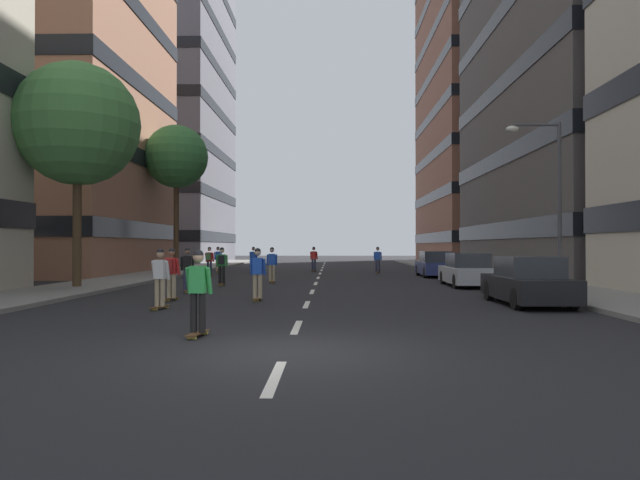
% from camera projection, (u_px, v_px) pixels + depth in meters
% --- Properties ---
extents(ground_plane, '(141.41, 141.41, 0.00)m').
position_uv_depth(ground_plane, '(318.00, 277.00, 33.65)').
color(ground_plane, black).
extents(sidewalk_left, '(3.67, 64.81, 0.14)m').
position_uv_depth(sidewalk_left, '(164.00, 273.00, 36.81)').
color(sidewalk_left, gray).
rests_on(sidewalk_left, ground_plane).
extents(sidewalk_right, '(3.67, 64.81, 0.14)m').
position_uv_depth(sidewalk_right, '(477.00, 274.00, 36.39)').
color(sidewalk_right, gray).
rests_on(sidewalk_right, ground_plane).
extents(lane_markings, '(0.16, 57.20, 0.01)m').
position_uv_depth(lane_markings, '(319.00, 275.00, 35.58)').
color(lane_markings, silver).
rests_on(lane_markings, ground_plane).
extents(building_left_mid, '(14.81, 16.43, 23.97)m').
position_uv_depth(building_left_mid, '(35.00, 93.00, 38.57)').
color(building_left_mid, '#9E6B51').
rests_on(building_left_mid, ground_plane).
extents(building_left_far, '(14.81, 20.00, 37.18)m').
position_uv_depth(building_left_far, '(156.00, 97.00, 65.04)').
color(building_left_far, slate).
rests_on(building_left_far, ground_plane).
extents(building_right_far, '(14.81, 23.21, 36.05)m').
position_uv_depth(building_right_far, '(496.00, 100.00, 64.22)').
color(building_right_far, brown).
rests_on(building_right_far, ground_plane).
extents(parked_car_near, '(1.82, 4.40, 1.52)m').
position_uv_depth(parked_car_near, '(528.00, 283.00, 18.00)').
color(parked_car_near, black).
rests_on(parked_car_near, ground_plane).
extents(parked_car_mid, '(1.82, 4.40, 1.52)m').
position_uv_depth(parked_car_mid, '(435.00, 265.00, 34.18)').
color(parked_car_mid, navy).
rests_on(parked_car_mid, ground_plane).
extents(parked_car_far, '(1.82, 4.40, 1.52)m').
position_uv_depth(parked_car_far, '(467.00, 271.00, 26.09)').
color(parked_car_far, '#B2B7BF').
rests_on(parked_car_far, ground_plane).
extents(street_tree_near, '(5.18, 5.18, 9.45)m').
position_uv_depth(street_tree_near, '(78.00, 125.00, 24.31)').
color(street_tree_near, '#4C3823').
rests_on(street_tree_near, sidewalk_left).
extents(street_tree_mid, '(4.34, 4.34, 10.04)m').
position_uv_depth(street_tree_mid, '(176.00, 157.00, 39.73)').
color(street_tree_mid, '#4C3823').
rests_on(street_tree_mid, sidewalk_left).
extents(streetlamp_right, '(2.13, 0.30, 6.50)m').
position_uv_depth(streetlamp_right, '(550.00, 187.00, 22.25)').
color(streetlamp_right, '#3F3F44').
rests_on(streetlamp_right, sidewalk_right).
extents(skater_0, '(0.57, 0.92, 1.78)m').
position_uv_depth(skater_0, '(314.00, 258.00, 40.72)').
color(skater_0, brown).
rests_on(skater_0, ground_plane).
extents(skater_1, '(0.56, 0.92, 1.78)m').
position_uv_depth(skater_1, '(378.00, 258.00, 38.89)').
color(skater_1, brown).
rests_on(skater_1, ground_plane).
extents(skater_2, '(0.57, 0.92, 1.78)m').
position_uv_depth(skater_2, '(272.00, 263.00, 28.69)').
color(skater_2, brown).
rests_on(skater_2, ground_plane).
extents(skater_3, '(0.57, 0.92, 1.78)m').
position_uv_depth(skater_3, '(160.00, 276.00, 16.71)').
color(skater_3, brown).
rests_on(skater_3, ground_plane).
extents(skater_4, '(0.55, 0.92, 1.78)m').
position_uv_depth(skater_4, '(209.00, 259.00, 34.64)').
color(skater_4, brown).
rests_on(skater_4, ground_plane).
extents(skater_5, '(0.56, 0.92, 1.78)m').
position_uv_depth(skater_5, '(171.00, 271.00, 19.37)').
color(skater_5, brown).
rests_on(skater_5, ground_plane).
extents(skater_6, '(0.55, 0.92, 1.78)m').
position_uv_depth(skater_6, '(218.00, 258.00, 39.67)').
color(skater_6, brown).
rests_on(skater_6, ground_plane).
extents(skater_7, '(0.54, 0.91, 1.78)m').
position_uv_depth(skater_7, '(222.00, 264.00, 26.78)').
color(skater_7, brown).
rests_on(skater_7, ground_plane).
extents(skater_8, '(0.54, 0.91, 1.78)m').
position_uv_depth(skater_8, '(258.00, 272.00, 19.33)').
color(skater_8, brown).
rests_on(skater_8, ground_plane).
extents(skater_9, '(0.56, 0.92, 1.78)m').
position_uv_depth(skater_9, '(253.00, 258.00, 38.81)').
color(skater_9, brown).
rests_on(skater_9, ground_plane).
extents(skater_10, '(0.56, 0.92, 1.78)m').
position_uv_depth(skater_10, '(198.00, 289.00, 11.70)').
color(skater_10, brown).
rests_on(skater_10, ground_plane).
extents(skater_11, '(0.57, 0.92, 1.78)m').
position_uv_depth(skater_11, '(187.00, 268.00, 22.74)').
color(skater_11, brown).
rests_on(skater_11, ground_plane).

